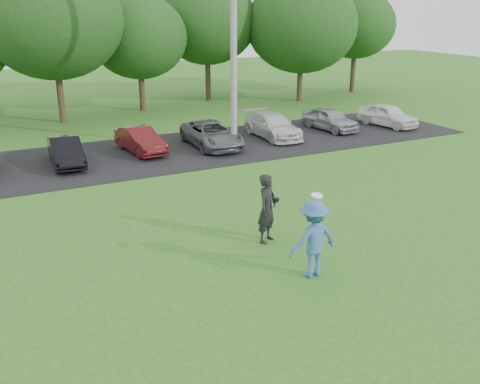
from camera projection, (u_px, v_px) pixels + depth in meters
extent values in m
plane|color=#28641C|center=(307.00, 290.00, 12.43)|extent=(100.00, 100.00, 0.00)
cube|color=black|center=(143.00, 155.00, 23.39)|extent=(32.00, 6.50, 0.03)
cylinder|color=gray|center=(233.00, 25.00, 22.22)|extent=(0.28, 0.28, 10.82)
imported|color=#38659F|center=(313.00, 239.00, 12.77)|extent=(1.28, 0.76, 1.94)
cylinder|color=white|center=(317.00, 195.00, 12.07)|extent=(0.27, 0.27, 0.07)
imported|color=black|center=(267.00, 209.00, 14.63)|extent=(0.85, 0.78, 1.95)
cube|color=black|center=(277.00, 200.00, 14.46)|extent=(0.17, 0.16, 0.10)
imported|color=black|center=(66.00, 151.00, 21.71)|extent=(1.30, 3.41, 1.11)
imported|color=#521214|center=(140.00, 140.00, 23.50)|extent=(1.59, 3.44, 1.09)
imported|color=slate|center=(212.00, 134.00, 24.48)|extent=(1.96, 4.12, 1.14)
imported|color=silver|center=(273.00, 126.00, 26.16)|extent=(1.62, 3.95, 1.14)
imported|color=#A0A2A7|center=(330.00, 119.00, 27.70)|extent=(1.76, 3.51, 1.15)
imported|color=white|center=(388.00, 115.00, 28.56)|extent=(1.94, 3.60, 1.16)
cylinder|color=#38281C|center=(61.00, 98.00, 29.35)|extent=(0.36, 0.36, 2.70)
ellipsoid|color=#214C19|center=(52.00, 19.00, 27.96)|extent=(7.42, 7.42, 6.31)
cylinder|color=#38281C|center=(142.00, 92.00, 32.71)|extent=(0.36, 0.36, 2.20)
ellipsoid|color=#214C19|center=(139.00, 37.00, 31.62)|extent=(5.76, 5.76, 4.90)
cylinder|color=#38281C|center=(208.00, 80.00, 35.91)|extent=(0.36, 0.36, 2.70)
ellipsoid|color=#214C19|center=(207.00, 21.00, 34.64)|extent=(6.50, 6.50, 5.53)
cylinder|color=#38281C|center=(300.00, 84.00, 35.94)|extent=(0.36, 0.36, 2.20)
ellipsoid|color=#214C19|center=(302.00, 25.00, 34.66)|extent=(7.24, 7.24, 6.15)
cylinder|color=#38281C|center=(353.00, 74.00, 39.35)|extent=(0.36, 0.36, 2.70)
ellipsoid|color=#214C19|center=(356.00, 25.00, 38.19)|extent=(5.58, 5.58, 4.74)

